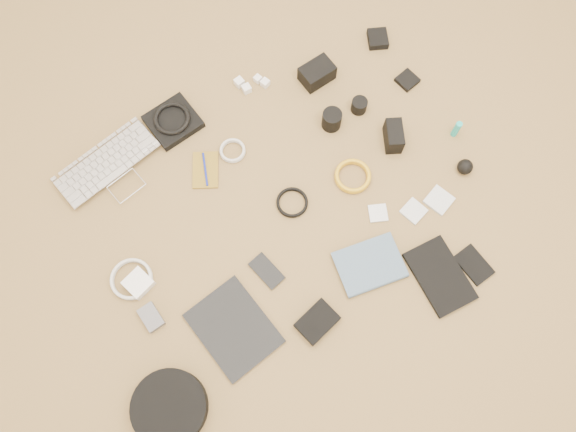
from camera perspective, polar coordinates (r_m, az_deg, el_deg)
name	(u,v)px	position (r m, az deg, el deg)	size (l,w,h in m)	color
laptop	(116,174)	(2.07, -17.07, 4.13)	(0.37, 0.26, 0.03)	silver
headphone_pouch	(173,122)	(2.11, -11.58, 9.38)	(0.17, 0.16, 0.03)	black
headphones	(172,118)	(2.09, -11.71, 9.68)	(0.13, 0.13, 0.02)	black
charger_a	(239,82)	(2.16, -4.98, 13.38)	(0.03, 0.03, 0.03)	white
charger_b	(247,89)	(2.14, -4.23, 12.77)	(0.03, 0.03, 0.03)	white
charger_c	(258,79)	(2.16, -3.09, 13.73)	(0.03, 0.03, 0.02)	white
charger_d	(265,83)	(2.15, -2.34, 13.36)	(0.03, 0.03, 0.03)	white
dslr_camera	(317,73)	(2.15, 2.96, 14.27)	(0.12, 0.08, 0.07)	black
lens_pouch	(378,39)	(2.29, 9.10, 17.35)	(0.07, 0.08, 0.03)	black
notebook_olive	(205,170)	(2.02, -8.39, 4.65)	(0.09, 0.14, 0.01)	olive
pen_blue	(205,169)	(2.01, -8.42, 4.74)	(0.01, 0.01, 0.13)	#1321A1
cable_white_a	(233,151)	(2.03, -5.64, 6.56)	(0.09, 0.09, 0.01)	silver
lens_a	(332,120)	(2.05, 4.46, 9.74)	(0.07, 0.07, 0.08)	black
lens_b	(359,106)	(2.10, 7.24, 11.07)	(0.06, 0.06, 0.05)	black
card_reader	(407,80)	(2.21, 12.02, 13.34)	(0.07, 0.07, 0.02)	black
power_brick	(138,283)	(1.92, -14.95, -6.61)	(0.08, 0.08, 0.03)	white
cable_white_b	(132,279)	(1.94, -15.57, -6.22)	(0.14, 0.14, 0.01)	silver
cable_black	(292,203)	(1.95, 0.42, 1.33)	(0.11, 0.11, 0.01)	black
cable_yellow	(352,177)	(1.99, 6.57, 3.96)	(0.13, 0.13, 0.01)	gold
flash	(394,136)	(2.05, 10.68, 7.99)	(0.06, 0.11, 0.08)	black
lens_cleaner	(456,129)	(2.11, 16.74, 8.45)	(0.02, 0.02, 0.08)	#1AAEAB
battery_charger	(151,317)	(1.89, -13.74, -9.97)	(0.06, 0.09, 0.02)	#5B5B60
tablet	(234,328)	(1.85, -5.53, -11.28)	(0.21, 0.28, 0.01)	black
phone	(267,271)	(1.88, -2.18, -5.61)	(0.06, 0.12, 0.01)	black
filter_case_left	(378,213)	(1.96, 9.12, 0.29)	(0.06, 0.06, 0.01)	silver
filter_case_mid	(414,211)	(1.99, 12.64, 0.49)	(0.07, 0.07, 0.01)	silver
filter_case_right	(439,200)	(2.02, 15.09, 1.56)	(0.08, 0.08, 0.01)	silver
air_blower	(465,167)	(2.07, 17.54, 4.79)	(0.05, 0.05, 0.05)	black
headphone_case	(170,407)	(1.84, -11.93, -18.49)	(0.23, 0.23, 0.06)	black
drive_case	(317,322)	(1.84, 2.98, -10.69)	(0.13, 0.09, 0.03)	black
paperback	(379,287)	(1.88, 9.24, -7.17)	(0.16, 0.22, 0.02)	#48607A
notebook_black_a	(440,276)	(1.94, 15.17, -5.91)	(0.15, 0.24, 0.02)	black
notebook_black_b	(474,265)	(1.98, 18.35, -4.73)	(0.08, 0.12, 0.01)	black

